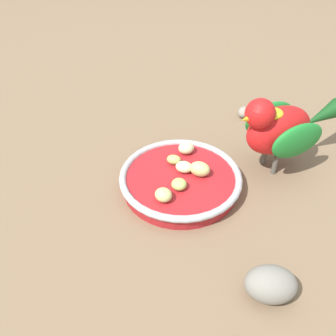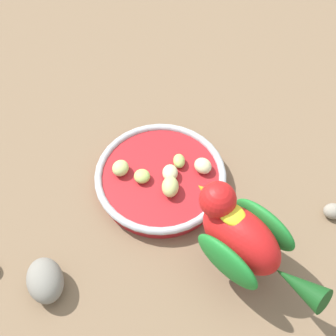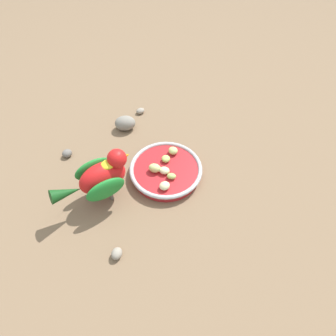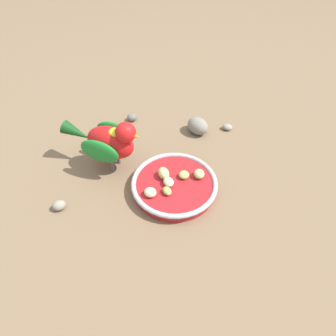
{
  "view_description": "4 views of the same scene",
  "coord_description": "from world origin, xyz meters",
  "px_view_note": "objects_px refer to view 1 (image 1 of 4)",
  "views": [
    {
      "loc": [
        -0.22,
        0.41,
        0.42
      ],
      "look_at": [
        0.01,
        0.01,
        0.04
      ],
      "focal_mm": 40.16,
      "sensor_mm": 36.0,
      "label": 1
    },
    {
      "loc": [
        -0.43,
        -0.08,
        0.66
      ],
      "look_at": [
        -0.02,
        -0.01,
        0.06
      ],
      "focal_mm": 54.24,
      "sensor_mm": 36.0,
      "label": 2
    },
    {
      "loc": [
        0.18,
        -0.45,
        0.63
      ],
      "look_at": [
        0.0,
        -0.02,
        0.06
      ],
      "focal_mm": 30.56,
      "sensor_mm": 36.0,
      "label": 3
    },
    {
      "loc": [
        0.44,
        -0.13,
        0.54
      ],
      "look_at": [
        -0.03,
        -0.01,
        0.05
      ],
      "focal_mm": 32.31,
      "sensor_mm": 36.0,
      "label": 4
    }
  ],
  "objects_px": {
    "apple_piece_0": "(200,169)",
    "apple_piece_2": "(174,160)",
    "apple_piece_4": "(179,184)",
    "apple_piece_1": "(184,167)",
    "apple_piece_5": "(163,195)",
    "rock_large": "(271,284)",
    "pebble_0": "(244,112)",
    "apple_piece_3": "(186,148)",
    "feeding_bowl": "(182,178)",
    "parrot": "(281,127)"
  },
  "relations": [
    {
      "from": "apple_piece_5",
      "to": "rock_large",
      "type": "xyz_separation_m",
      "value": [
        -0.19,
        0.06,
        -0.01
      ]
    },
    {
      "from": "apple_piece_1",
      "to": "apple_piece_5",
      "type": "relative_size",
      "value": 1.05
    },
    {
      "from": "apple_piece_3",
      "to": "apple_piece_1",
      "type": "bearing_deg",
      "value": 113.32
    },
    {
      "from": "feeding_bowl",
      "to": "rock_large",
      "type": "xyz_separation_m",
      "value": [
        -0.19,
        0.13,
        0.01
      ]
    },
    {
      "from": "apple_piece_3",
      "to": "apple_piece_4",
      "type": "xyz_separation_m",
      "value": [
        -0.03,
        0.09,
        -0.0
      ]
    },
    {
      "from": "apple_piece_2",
      "to": "apple_piece_5",
      "type": "xyz_separation_m",
      "value": [
        -0.03,
        0.08,
        0.0
      ]
    },
    {
      "from": "apple_piece_0",
      "to": "apple_piece_5",
      "type": "relative_size",
      "value": 1.24
    },
    {
      "from": "apple_piece_0",
      "to": "apple_piece_2",
      "type": "bearing_deg",
      "value": -5.96
    },
    {
      "from": "apple_piece_0",
      "to": "apple_piece_3",
      "type": "bearing_deg",
      "value": -42.27
    },
    {
      "from": "apple_piece_4",
      "to": "parrot",
      "type": "height_order",
      "value": "parrot"
    },
    {
      "from": "apple_piece_1",
      "to": "apple_piece_3",
      "type": "height_order",
      "value": "apple_piece_3"
    },
    {
      "from": "feeding_bowl",
      "to": "rock_large",
      "type": "bearing_deg",
      "value": 146.32
    },
    {
      "from": "apple_piece_5",
      "to": "pebble_0",
      "type": "height_order",
      "value": "apple_piece_5"
    },
    {
      "from": "apple_piece_2",
      "to": "parrot",
      "type": "relative_size",
      "value": 0.13
    },
    {
      "from": "apple_piece_0",
      "to": "apple_piece_1",
      "type": "bearing_deg",
      "value": 9.78
    },
    {
      "from": "apple_piece_0",
      "to": "feeding_bowl",
      "type": "bearing_deg",
      "value": 30.58
    },
    {
      "from": "parrot",
      "to": "apple_piece_5",
      "type": "bearing_deg",
      "value": 4.73
    },
    {
      "from": "apple_piece_5",
      "to": "parrot",
      "type": "height_order",
      "value": "parrot"
    },
    {
      "from": "apple_piece_5",
      "to": "apple_piece_3",
      "type": "bearing_deg",
      "value": -78.47
    },
    {
      "from": "parrot",
      "to": "pebble_0",
      "type": "height_order",
      "value": "parrot"
    },
    {
      "from": "apple_piece_0",
      "to": "apple_piece_5",
      "type": "height_order",
      "value": "apple_piece_0"
    },
    {
      "from": "apple_piece_0",
      "to": "rock_large",
      "type": "xyz_separation_m",
      "value": [
        -0.17,
        0.14,
        -0.01
      ]
    },
    {
      "from": "pebble_0",
      "to": "apple_piece_4",
      "type": "bearing_deg",
      "value": 89.83
    },
    {
      "from": "apple_piece_0",
      "to": "apple_piece_1",
      "type": "relative_size",
      "value": 1.18
    },
    {
      "from": "apple_piece_3",
      "to": "rock_large",
      "type": "height_order",
      "value": "rock_large"
    },
    {
      "from": "apple_piece_5",
      "to": "pebble_0",
      "type": "bearing_deg",
      "value": -91.57
    },
    {
      "from": "apple_piece_4",
      "to": "apple_piece_1",
      "type": "bearing_deg",
      "value": -72.7
    },
    {
      "from": "apple_piece_2",
      "to": "apple_piece_3",
      "type": "distance_m",
      "value": 0.04
    },
    {
      "from": "apple_piece_3",
      "to": "apple_piece_0",
      "type": "bearing_deg",
      "value": 137.73
    },
    {
      "from": "feeding_bowl",
      "to": "apple_piece_5",
      "type": "bearing_deg",
      "value": 92.69
    },
    {
      "from": "parrot",
      "to": "apple_piece_3",
      "type": "bearing_deg",
      "value": -28.46
    },
    {
      "from": "feeding_bowl",
      "to": "apple_piece_1",
      "type": "xyz_separation_m",
      "value": [
        0.0,
        -0.01,
        0.02
      ]
    },
    {
      "from": "apple_piece_0",
      "to": "rock_large",
      "type": "relative_size",
      "value": 0.52
    },
    {
      "from": "apple_piece_1",
      "to": "apple_piece_3",
      "type": "xyz_separation_m",
      "value": [
        0.02,
        -0.05,
        0.0
      ]
    },
    {
      "from": "apple_piece_0",
      "to": "apple_piece_4",
      "type": "bearing_deg",
      "value": 73.11
    },
    {
      "from": "apple_piece_3",
      "to": "apple_piece_5",
      "type": "height_order",
      "value": "same"
    },
    {
      "from": "apple_piece_1",
      "to": "rock_large",
      "type": "distance_m",
      "value": 0.24
    },
    {
      "from": "apple_piece_4",
      "to": "pebble_0",
      "type": "height_order",
      "value": "apple_piece_4"
    },
    {
      "from": "rock_large",
      "to": "pebble_0",
      "type": "relative_size",
      "value": 2.21
    },
    {
      "from": "apple_piece_0",
      "to": "apple_piece_1",
      "type": "xyz_separation_m",
      "value": [
        0.03,
        0.0,
        -0.0
      ]
    },
    {
      "from": "apple_piece_3",
      "to": "parrot",
      "type": "height_order",
      "value": "parrot"
    },
    {
      "from": "parrot",
      "to": "apple_piece_0",
      "type": "bearing_deg",
      "value": -4.29
    },
    {
      "from": "apple_piece_0",
      "to": "apple_piece_5",
      "type": "bearing_deg",
      "value": 74.77
    },
    {
      "from": "parrot",
      "to": "rock_large",
      "type": "relative_size",
      "value": 2.85
    },
    {
      "from": "parrot",
      "to": "feeding_bowl",
      "type": "bearing_deg",
      "value": -7.52
    },
    {
      "from": "apple_piece_3",
      "to": "apple_piece_4",
      "type": "relative_size",
      "value": 1.15
    },
    {
      "from": "apple_piece_4",
      "to": "rock_large",
      "type": "relative_size",
      "value": 0.38
    },
    {
      "from": "pebble_0",
      "to": "apple_piece_5",
      "type": "bearing_deg",
      "value": 88.43
    },
    {
      "from": "apple_piece_2",
      "to": "apple_piece_4",
      "type": "xyz_separation_m",
      "value": [
        -0.04,
        0.05,
        0.0
      ]
    },
    {
      "from": "apple_piece_0",
      "to": "apple_piece_2",
      "type": "relative_size",
      "value": 1.37
    }
  ]
}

